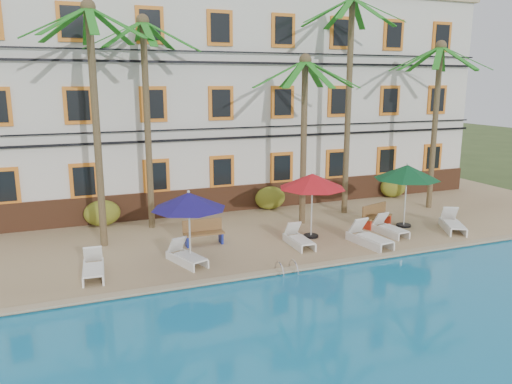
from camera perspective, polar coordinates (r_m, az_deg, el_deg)
name	(u,v)px	position (r m, az deg, el deg)	size (l,w,h in m)	color
ground	(323,262)	(17.85, 7.72, -7.88)	(100.00, 100.00, 0.00)	#384C23
pool_deck	(268,222)	(22.09, 1.42, -3.43)	(30.00, 12.00, 0.25)	tan
swimming_pool	(476,360)	(12.75, 23.88, -17.13)	(26.00, 12.00, 0.20)	#177BAF
pool_coping	(337,262)	(17.03, 9.23, -7.95)	(30.00, 0.35, 0.06)	tan
hotel_building	(231,98)	(25.92, -2.86, 10.68)	(25.40, 6.44, 10.22)	silver
palm_a	(94,94)	(18.49, -18.02, 10.61)	(4.51, 4.51, 8.64)	brown
palm_b	(146,95)	(20.46, -12.46, 10.77)	(4.51, 4.51, 8.47)	brown
palm_c	(304,115)	(20.79, 5.53, 8.75)	(4.51, 4.51, 7.04)	brown
palm_d	(349,78)	(22.76, 10.62, 12.69)	(4.51, 4.51, 9.67)	brown
palm_e	(437,102)	(24.84, 19.94, 9.65)	(4.51, 4.51, 7.77)	brown
shrub_left	(102,213)	(21.88, -17.17, -2.32)	(1.50, 0.90, 1.10)	#285719
shrub_mid	(270,198)	(23.63, 1.63, -0.68)	(1.50, 0.90, 1.10)	#285719
shrub_right	(393,187)	(27.11, 15.43, 0.58)	(1.50, 0.90, 1.10)	#285719
umbrella_blue	(189,201)	(16.42, -7.69, -1.05)	(2.48, 2.48, 2.48)	black
umbrella_red	(312,181)	(19.14, 6.45, 1.22)	(2.60, 2.60, 2.60)	black
umbrella_green	(407,172)	(21.37, 16.88, 2.15)	(2.69, 2.69, 2.69)	black
lounger_a	(93,268)	(16.49, -18.10, -8.22)	(0.76, 1.81, 0.83)	white
lounger_b	(186,256)	(16.90, -7.99, -7.21)	(1.13, 1.83, 0.81)	white
lounger_c	(299,239)	(18.56, 4.88, -5.35)	(0.64, 1.70, 0.80)	white
lounger_d	(369,237)	(19.04, 12.76, -5.04)	(0.94, 2.00, 0.91)	white
lounger_e	(389,228)	(20.52, 14.97, -4.00)	(0.73, 1.72, 0.79)	white
lounger_f	(453,223)	(21.87, 21.55, -3.36)	(1.46, 1.96, 0.88)	white
bench_left	(203,232)	(18.70, -6.03, -4.56)	(1.51, 0.51, 0.93)	olive
bench_right	(375,215)	(21.48, 13.48, -2.60)	(1.57, 0.91, 0.93)	olive
pool_ladder	(286,272)	(16.12, 3.50, -9.12)	(0.54, 0.74, 0.74)	silver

